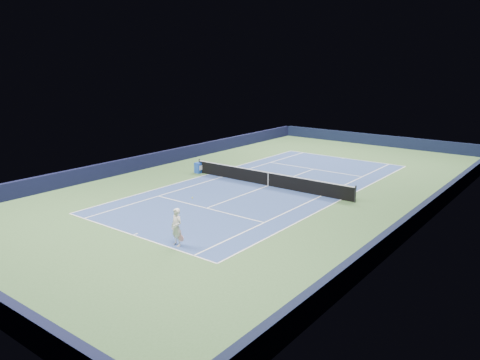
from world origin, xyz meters
The scene contains 19 objects.
ground centered at (0.00, 0.00, 0.00)m, with size 40.00×40.00×0.00m, color #3A5C32.
wall_far centered at (0.00, 19.82, 0.55)m, with size 22.00×0.35×1.10m, color black.
wall_right centered at (10.82, 0.00, 0.55)m, with size 0.35×40.00×1.10m, color black.
wall_left centered at (-10.82, 0.00, 0.55)m, with size 0.35×40.00×1.10m, color black.
court_surface centered at (0.00, 0.00, 0.00)m, with size 10.97×23.77×0.01m, color navy.
baseline_far centered at (0.00, 11.88, 0.01)m, with size 10.97×0.08×0.00m, color white.
baseline_near centered at (0.00, -11.88, 0.01)m, with size 10.97×0.08×0.00m, color white.
sideline_doubles_right centered at (5.49, 0.00, 0.01)m, with size 0.08×23.77×0.00m, color white.
sideline_doubles_left centered at (-5.49, 0.00, 0.01)m, with size 0.08×23.77×0.00m, color white.
sideline_singles_right centered at (4.12, 0.00, 0.01)m, with size 0.08×23.77×0.00m, color white.
sideline_singles_left centered at (-4.12, 0.00, 0.01)m, with size 0.08×23.77×0.00m, color white.
service_line_far centered at (0.00, 6.40, 0.01)m, with size 8.23×0.08×0.00m, color white.
service_line_near centered at (0.00, -6.40, 0.01)m, with size 8.23×0.08×0.00m, color white.
center_service_line centered at (0.00, 0.00, 0.01)m, with size 0.08×12.80×0.00m, color white.
center_mark_far centered at (0.00, 11.73, 0.01)m, with size 0.08×0.30×0.00m, color white.
center_mark_near centered at (0.00, -11.73, 0.01)m, with size 0.08×0.30×0.00m, color white.
tennis_net centered at (0.00, 0.00, 0.50)m, with size 12.90×0.10×1.07m.
sponsor_cube centered at (-6.40, -0.14, 0.40)m, with size 0.56×0.47×0.80m.
tennis_player centered at (2.70, -11.49, 0.91)m, with size 0.84×1.30×2.14m.
Camera 1 is at (17.50, -25.87, 8.43)m, focal length 35.00 mm.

